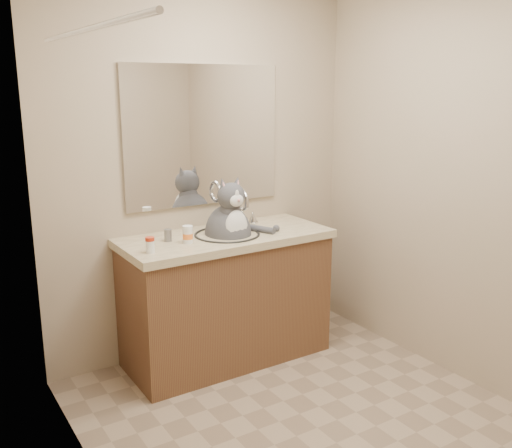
{
  "coord_description": "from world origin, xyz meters",
  "views": [
    {
      "loc": [
        -1.72,
        -2.08,
        1.77
      ],
      "look_at": [
        0.03,
        0.65,
        0.98
      ],
      "focal_mm": 40.0,
      "sensor_mm": 36.0,
      "label": 1
    }
  ],
  "objects_px": {
    "pill_bottle_orange": "(188,235)",
    "grey_canister": "(168,235)",
    "cat": "(229,230)",
    "pill_bottle_redcap": "(150,245)"
  },
  "relations": [
    {
      "from": "cat",
      "to": "pill_bottle_redcap",
      "type": "relative_size",
      "value": 6.44
    },
    {
      "from": "pill_bottle_redcap",
      "to": "pill_bottle_orange",
      "type": "bearing_deg",
      "value": 14.83
    },
    {
      "from": "pill_bottle_redcap",
      "to": "grey_canister",
      "type": "bearing_deg",
      "value": 42.73
    },
    {
      "from": "pill_bottle_orange",
      "to": "grey_canister",
      "type": "xyz_separation_m",
      "value": [
        -0.08,
        0.1,
        -0.01
      ]
    },
    {
      "from": "pill_bottle_orange",
      "to": "cat",
      "type": "bearing_deg",
      "value": 7.51
    },
    {
      "from": "cat",
      "to": "grey_canister",
      "type": "relative_size",
      "value": 7.9
    },
    {
      "from": "cat",
      "to": "pill_bottle_redcap",
      "type": "height_order",
      "value": "cat"
    },
    {
      "from": "cat",
      "to": "pill_bottle_orange",
      "type": "xyz_separation_m",
      "value": [
        -0.31,
        -0.04,
        0.02
      ]
    },
    {
      "from": "cat",
      "to": "pill_bottle_redcap",
      "type": "bearing_deg",
      "value": -168.04
    },
    {
      "from": "cat",
      "to": "pill_bottle_redcap",
      "type": "xyz_separation_m",
      "value": [
        -0.58,
        -0.11,
        0.02
      ]
    }
  ]
}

